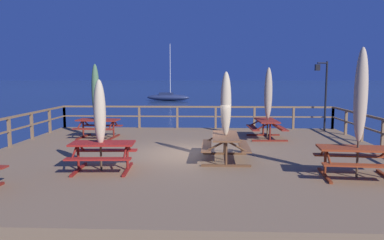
{
  "coord_description": "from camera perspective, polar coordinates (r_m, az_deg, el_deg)",
  "views": [
    {
      "loc": [
        0.56,
        -11.9,
        3.34
      ],
      "look_at": [
        0.0,
        0.92,
        1.82
      ],
      "focal_mm": 34.53,
      "sensor_mm": 36.0,
      "label": 1
    }
  ],
  "objects": [
    {
      "name": "picnic_table_back_right",
      "position": [
        15.31,
        11.44,
        -0.75
      ],
      "size": [
        1.46,
        1.84,
        0.78
      ],
      "color": "maroon",
      "rests_on": "wooden_deck"
    },
    {
      "name": "picnic_table_front_left",
      "position": [
        11.16,
        5.17,
        -3.38
      ],
      "size": [
        1.43,
        2.02,
        0.78
      ],
      "color": "brown",
      "rests_on": "wooden_deck"
    },
    {
      "name": "patio_umbrella_tall_back_left",
      "position": [
        15.5,
        -14.67,
        4.31
      ],
      "size": [
        0.32,
        0.32,
        3.02
      ],
      "color": "#4C3828",
      "rests_on": "wooden_deck"
    },
    {
      "name": "patio_umbrella_tall_mid_left",
      "position": [
        10.08,
        -14.06,
        1.05
      ],
      "size": [
        0.32,
        0.32,
        2.45
      ],
      "color": "#4C3828",
      "rests_on": "wooden_deck"
    },
    {
      "name": "patio_umbrella_tall_mid_right",
      "position": [
        10.99,
        5.25,
        2.41
      ],
      "size": [
        0.32,
        0.32,
        2.66
      ],
      "color": "#4C3828",
      "rests_on": "wooden_deck"
    },
    {
      "name": "ground_plane",
      "position": [
        12.37,
        -0.19,
        -8.9
      ],
      "size": [
        600.0,
        600.0,
        0.0
      ],
      "primitive_type": "plane",
      "color": "navy"
    },
    {
      "name": "lamp_post_hooked",
      "position": [
        18.01,
        19.55,
        5.07
      ],
      "size": [
        0.64,
        0.38,
        3.2
      ],
      "color": "black",
      "rests_on": "wooden_deck"
    },
    {
      "name": "railing_waterside_far",
      "position": [
        17.95,
        0.7,
        1.1
      ],
      "size": [
        13.19,
        0.1,
        1.09
      ],
      "color": "brown",
      "rests_on": "wooden_deck"
    },
    {
      "name": "picnic_table_front_right",
      "position": [
        10.09,
        24.11,
        -5.05
      ],
      "size": [
        1.98,
        1.57,
        0.78
      ],
      "color": "#993819",
      "rests_on": "wooden_deck"
    },
    {
      "name": "picnic_table_mid_left",
      "position": [
        15.66,
        -14.29,
        -0.68
      ],
      "size": [
        1.76,
        1.52,
        0.78
      ],
      "color": "maroon",
      "rests_on": "wooden_deck"
    },
    {
      "name": "wooden_deck",
      "position": [
        12.26,
        -0.19,
        -7.06
      ],
      "size": [
        13.39,
        12.21,
        0.82
      ],
      "primitive_type": "cube",
      "color": "#846647",
      "rests_on": "ground"
    },
    {
      "name": "sailboat_distant",
      "position": [
        51.06,
        -3.71,
        3.57
      ],
      "size": [
        6.17,
        2.46,
        7.72
      ],
      "color": "navy",
      "rests_on": "ground"
    },
    {
      "name": "patio_umbrella_short_mid",
      "position": [
        15.15,
        11.7,
        4.01
      ],
      "size": [
        0.32,
        0.32,
        2.88
      ],
      "color": "#4C3828",
      "rests_on": "wooden_deck"
    },
    {
      "name": "patio_umbrella_short_back",
      "position": [
        9.89,
        24.62,
        3.43
      ],
      "size": [
        0.32,
        0.32,
        3.23
      ],
      "color": "#4C3828",
      "rests_on": "wooden_deck"
    },
    {
      "name": "picnic_table_mid_centre",
      "position": [
        10.19,
        -13.63,
        -4.58
      ],
      "size": [
        1.75,
        1.49,
        0.78
      ],
      "color": "maroon",
      "rests_on": "wooden_deck"
    }
  ]
}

